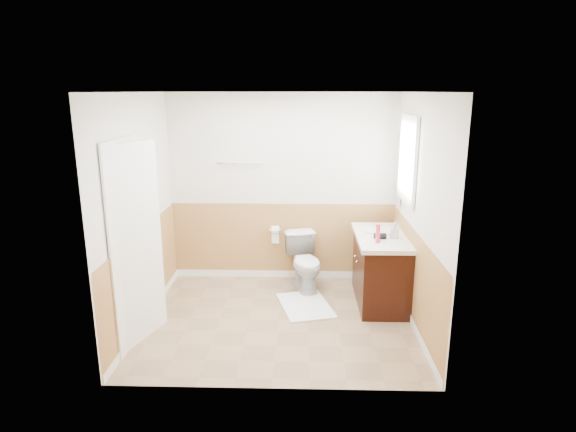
{
  "coord_description": "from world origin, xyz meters",
  "views": [
    {
      "loc": [
        0.25,
        -4.96,
        2.51
      ],
      "look_at": [
        0.1,
        0.25,
        1.15
      ],
      "focal_mm": 29.97,
      "sensor_mm": 36.0,
      "label": 1
    }
  ],
  "objects_px": {
    "toilet": "(305,262)",
    "vanity_cabinet": "(380,271)",
    "soap_dispenser": "(394,231)",
    "bath_mat": "(305,306)",
    "lotion_bottle": "(378,233)"
  },
  "relations": [
    {
      "from": "vanity_cabinet",
      "to": "bath_mat",
      "type": "bearing_deg",
      "value": -169.6
    },
    {
      "from": "vanity_cabinet",
      "to": "lotion_bottle",
      "type": "distance_m",
      "value": 0.64
    },
    {
      "from": "bath_mat",
      "to": "soap_dispenser",
      "type": "height_order",
      "value": "soap_dispenser"
    },
    {
      "from": "vanity_cabinet",
      "to": "soap_dispenser",
      "type": "bearing_deg",
      "value": -39.04
    },
    {
      "from": "vanity_cabinet",
      "to": "soap_dispenser",
      "type": "relative_size",
      "value": 6.47
    },
    {
      "from": "bath_mat",
      "to": "vanity_cabinet",
      "type": "distance_m",
      "value": 1.0
    },
    {
      "from": "toilet",
      "to": "bath_mat",
      "type": "xyz_separation_m",
      "value": [
        0.0,
        -0.55,
        -0.35
      ]
    },
    {
      "from": "lotion_bottle",
      "to": "toilet",
      "type": "bearing_deg",
      "value": 140.48
    },
    {
      "from": "toilet",
      "to": "vanity_cabinet",
      "type": "relative_size",
      "value": 0.65
    },
    {
      "from": "toilet",
      "to": "vanity_cabinet",
      "type": "height_order",
      "value": "vanity_cabinet"
    },
    {
      "from": "soap_dispenser",
      "to": "toilet",
      "type": "bearing_deg",
      "value": 155.08
    },
    {
      "from": "toilet",
      "to": "soap_dispenser",
      "type": "distance_m",
      "value": 1.27
    },
    {
      "from": "toilet",
      "to": "vanity_cabinet",
      "type": "xyz_separation_m",
      "value": [
        0.91,
        -0.38,
        0.04
      ]
    },
    {
      "from": "vanity_cabinet",
      "to": "lotion_bottle",
      "type": "xyz_separation_m",
      "value": [
        -0.1,
        -0.29,
        0.56
      ]
    },
    {
      "from": "bath_mat",
      "to": "vanity_cabinet",
      "type": "bearing_deg",
      "value": 10.4
    }
  ]
}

